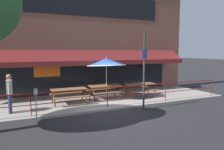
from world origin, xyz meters
TOP-DOWN VIEW (x-y plane):
  - ground_plane at (0.00, 0.00)m, footprint 120.00×120.00m
  - patio_deck at (0.00, 2.00)m, footprint 15.00×4.00m
  - restaurant_building at (0.00, 4.23)m, footprint 15.00×1.60m
  - patio_railing at (0.00, 0.30)m, footprint 13.84×0.04m
  - picnic_table_left at (-1.49, 1.81)m, footprint 1.80×1.42m
  - picnic_table_centre at (0.65, 2.13)m, footprint 1.80×1.42m
  - picnic_table_right at (2.79, 1.81)m, footprint 1.80×1.42m
  - patio_umbrella_centre at (0.65, 1.96)m, footprint 2.14×2.14m
  - pedestrian_walking at (-4.24, 1.16)m, footprint 0.24×0.62m
  - parking_meter_near at (-3.32, -0.59)m, footprint 0.15×0.16m
  - street_sign_pole at (1.56, -0.45)m, footprint 0.28×0.09m

SIDE VIEW (x-z plane):
  - ground_plane at x=0.00m, z-range 0.00..0.00m
  - patio_deck at x=0.00m, z-range 0.00..0.10m
  - picnic_table_left at x=-1.49m, z-range 0.33..1.08m
  - picnic_table_centre at x=0.65m, z-range 0.33..1.08m
  - picnic_table_right at x=2.79m, z-range 0.33..1.08m
  - patio_railing at x=0.00m, z-range 0.32..1.28m
  - pedestrian_walking at x=-4.24m, z-range 0.20..1.91m
  - parking_meter_near at x=-3.32m, z-range 0.44..1.86m
  - street_sign_pole at x=1.56m, z-range 0.06..3.75m
  - patio_umbrella_centre at x=0.65m, z-range 0.99..3.37m
  - restaurant_building at x=0.00m, z-range -0.03..7.98m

